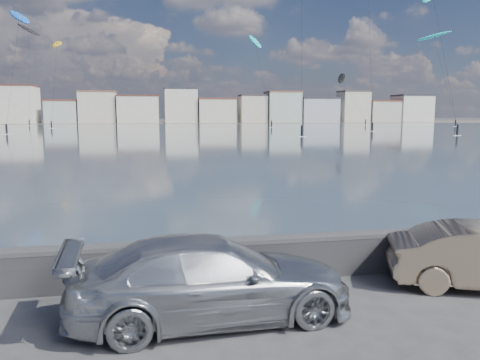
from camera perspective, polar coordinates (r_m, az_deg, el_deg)
name	(u,v)px	position (r m, az deg, el deg)	size (l,w,h in m)	color
ground	(227,337)	(8.63, -1.66, -18.64)	(700.00, 700.00, 0.00)	#333335
bay_water	(157,132)	(99.20, -10.10, 5.75)	(500.00, 177.00, 0.00)	#3F5560
far_shore_strip	(154,122)	(207.66, -10.49, 6.92)	(500.00, 60.00, 0.00)	#4C473D
seawall	(208,259)	(10.90, -3.95, -9.56)	(400.00, 0.36, 1.08)	#28282B
far_buildings	(157,108)	(193.64, -10.12, 8.63)	(240.79, 13.26, 14.60)	beige
car_silver	(211,278)	(9.08, -3.51, -11.89)	(2.20, 5.40, 1.57)	#B1B4B7
kitesurfer_0	(19,18)	(113.03, -25.31, 17.37)	(7.01, 18.80, 26.19)	blue
kitesurfer_1	(342,79)	(175.43, 12.30, 11.94)	(7.43, 17.99, 18.58)	black
kitesurfer_5	(28,32)	(173.23, -24.39, 16.14)	(7.65, 8.61, 33.36)	black
kitesurfer_6	(434,37)	(161.93, 22.56, 15.82)	(10.61, 12.08, 29.30)	#19BFBF
kitesurfer_13	(57,45)	(144.56, -21.43, 15.02)	(2.47, 16.56, 24.75)	#BF8C19
kitesurfer_16	(255,43)	(136.95, 1.85, 16.37)	(5.71, 11.96, 26.65)	#19BFBF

